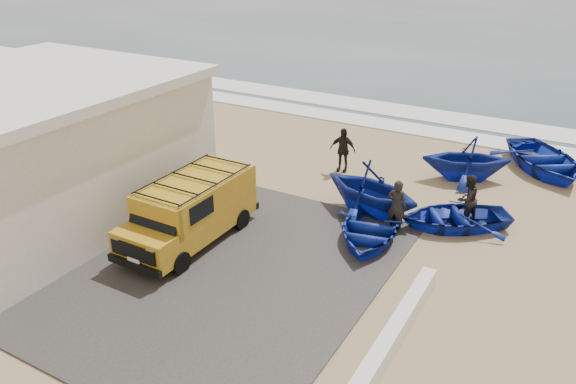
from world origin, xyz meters
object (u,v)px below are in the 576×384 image
at_px(parapet, 387,346).
at_px(boat_near_left, 370,228).
at_px(building, 25,147).
at_px(van, 191,209).
at_px(boat_near_right, 454,217).
at_px(fisherman_front, 397,206).
at_px(boat_far_right, 544,160).
at_px(boat_far_left, 467,158).
at_px(fisherman_middle, 467,199).
at_px(fisherman_back, 343,150).
at_px(boat_mid_left, 371,188).

bearing_deg(parapet, boat_near_left, 116.55).
xyz_separation_m(building, van, (5.76, 0.90, -1.12)).
relative_size(building, boat_near_right, 2.79).
relative_size(boat_near_right, fisherman_front, 2.02).
height_order(van, boat_near_right, van).
xyz_separation_m(parapet, boat_far_right, (1.48, 12.72, 0.17)).
bearing_deg(building, boat_far_left, 39.09).
relative_size(building, boat_far_right, 2.17).
relative_size(building, fisherman_front, 5.64).
distance_m(boat_near_left, boat_far_left, 6.05).
bearing_deg(van, fisherman_middle, 37.96).
height_order(van, boat_far_left, van).
xyz_separation_m(van, fisherman_middle, (6.66, 5.13, -0.25)).
relative_size(fisherman_front, fisherman_back, 0.98).
xyz_separation_m(boat_near_left, boat_near_right, (1.97, 2.01, -0.01)).
bearing_deg(boat_near_left, parapet, -75.45).
height_order(building, boat_mid_left, building).
distance_m(parapet, van, 7.04).
distance_m(boat_near_right, fisherman_front, 1.93).
xyz_separation_m(fisherman_front, fisherman_middle, (1.70, 1.63, -0.04)).
bearing_deg(boat_far_left, boat_near_left, -37.21).
bearing_deg(fisherman_front, parapet, 110.15).
bearing_deg(boat_mid_left, boat_far_left, -10.71).
bearing_deg(boat_near_left, fisherman_middle, 36.83).
height_order(building, fisherman_front, building).
height_order(fisherman_front, fisherman_back, fisherman_back).
bearing_deg(boat_mid_left, fisherman_front, -108.51).
xyz_separation_m(boat_near_left, boat_mid_left, (-0.62, 1.57, 0.53)).
relative_size(boat_near_left, boat_mid_left, 1.03).
height_order(building, fisherman_middle, building).
bearing_deg(boat_mid_left, fisherman_middle, -57.84).
xyz_separation_m(building, fisherman_front, (10.72, 4.40, -1.33)).
xyz_separation_m(boat_mid_left, fisherman_back, (-2.28, 2.81, -0.04)).
xyz_separation_m(parapet, fisherman_middle, (-0.08, 7.03, 0.52)).
xyz_separation_m(van, boat_near_right, (6.44, 4.64, -0.70)).
relative_size(boat_near_right, boat_far_right, 0.78).
relative_size(parapet, boat_mid_left, 1.78).
bearing_deg(boat_far_left, building, -75.24).
distance_m(fisherman_front, fisherman_middle, 2.36).
bearing_deg(fisherman_middle, boat_far_right, -164.90).
relative_size(boat_far_left, fisherman_back, 1.85).
bearing_deg(boat_mid_left, boat_near_right, -66.57).
xyz_separation_m(boat_far_right, fisherman_front, (-3.25, -7.31, 0.39)).
height_order(van, fisherman_middle, van).
bearing_deg(building, boat_near_left, 19.03).
relative_size(boat_mid_left, boat_far_right, 0.78).
bearing_deg(boat_near_left, boat_far_right, 53.45).
distance_m(boat_mid_left, boat_far_right, 7.94).
xyz_separation_m(building, fisherman_middle, (12.42, 6.03, -1.37)).
distance_m(van, boat_far_right, 13.59).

